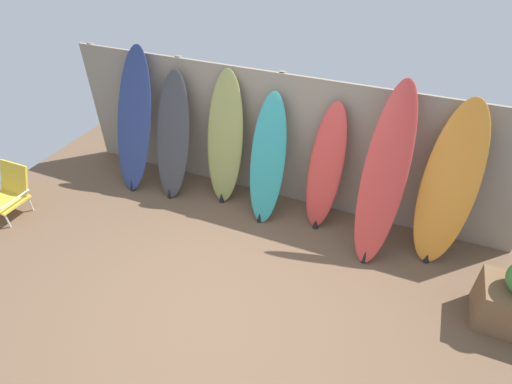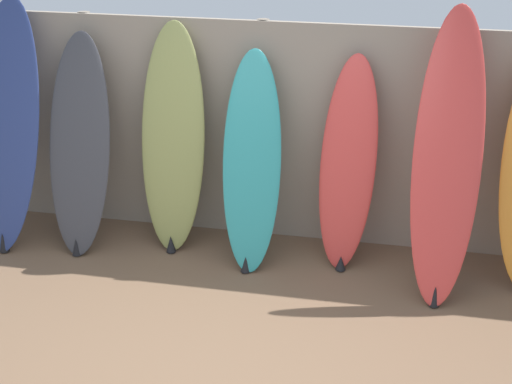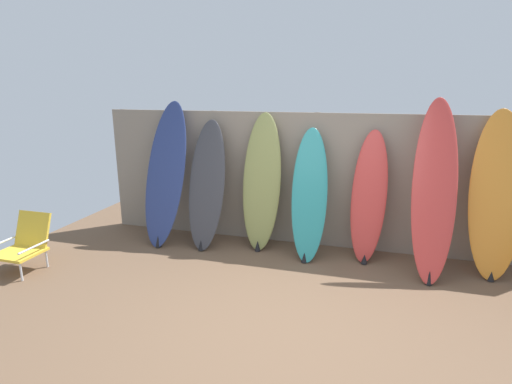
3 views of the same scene
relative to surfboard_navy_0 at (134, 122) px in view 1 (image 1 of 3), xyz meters
name	(u,v)px [view 1 (image 1 of 3)]	position (x,y,z in m)	size (l,w,h in m)	color
ground	(213,297)	(1.99, -1.57, -0.96)	(7.68, 7.68, 0.00)	brown
fence_back	(279,139)	(1.99, 0.43, -0.06)	(6.08, 0.11, 1.80)	gray
surfboard_navy_0	(134,122)	(0.00, 0.00, 0.00)	(0.61, 0.76, 1.94)	navy
surfboard_charcoal_1	(173,138)	(0.60, 0.01, -0.12)	(0.53, 0.64, 1.70)	#38383D
surfboard_olive_2	(225,140)	(1.33, 0.14, -0.06)	(0.51, 0.47, 1.81)	olive
surfboard_teal_3	(268,161)	(1.99, 0.02, -0.16)	(0.50, 0.65, 1.63)	teal
surfboard_red_4	(325,169)	(2.70, 0.13, -0.16)	(0.47, 0.51, 1.63)	#D13D38
surfboard_red_5	(384,178)	(3.40, -0.10, 0.04)	(0.48, 0.80, 2.02)	#D13D38
surfboard_orange_6	(449,187)	(4.08, 0.10, -0.02)	(0.59, 0.58, 1.90)	orange
beach_chair	(9,191)	(-1.19, -1.30, -0.63)	(0.50, 0.55, 0.65)	silver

